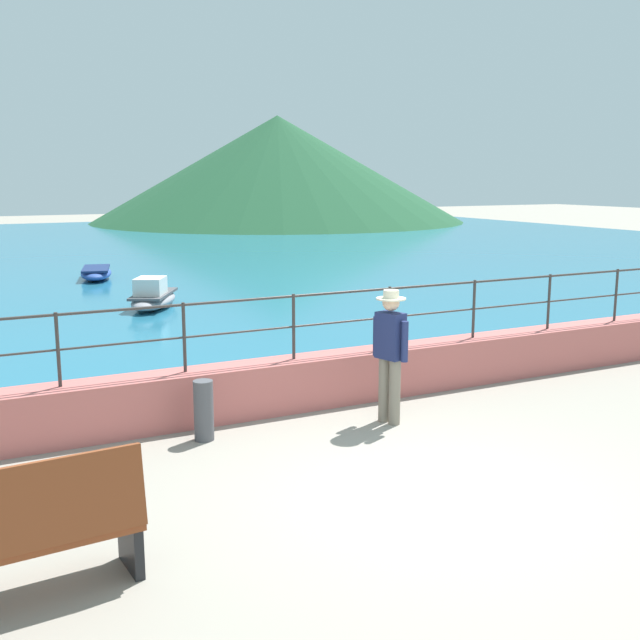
{
  "coord_description": "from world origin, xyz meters",
  "views": [
    {
      "loc": [
        -4.22,
        -5.89,
        3.16
      ],
      "look_at": [
        0.66,
        3.7,
        1.1
      ],
      "focal_mm": 42.18,
      "sensor_mm": 36.0,
      "label": 1
    }
  ],
  "objects": [
    {
      "name": "railing",
      "position": [
        0.0,
        3.2,
        1.31
      ],
      "size": [
        18.44,
        0.04,
        0.9
      ],
      "color": "#383330",
      "rests_on": "promenade_wall"
    },
    {
      "name": "promenade_wall",
      "position": [
        0.0,
        3.2,
        0.35
      ],
      "size": [
        20.0,
        0.56,
        0.7
      ],
      "primitive_type": "cube",
      "color": "#BC605B",
      "rests_on": "ground"
    },
    {
      "name": "lake_water",
      "position": [
        0.0,
        25.84,
        0.03
      ],
      "size": [
        64.0,
        44.32,
        0.06
      ],
      "primitive_type": "cube",
      "color": "#236B89",
      "rests_on": "ground"
    },
    {
      "name": "ground_plane",
      "position": [
        0.0,
        0.0,
        0.0
      ],
      "size": [
        120.0,
        120.0,
        0.0
      ],
      "primitive_type": "plane",
      "color": "gray"
    },
    {
      "name": "person_walking",
      "position": [
        0.84,
        2.06,
        0.98
      ],
      "size": [
        0.38,
        0.55,
        1.75
      ],
      "color": "slate",
      "rests_on": "ground"
    },
    {
      "name": "bench_main",
      "position": [
        -3.81,
        -0.3,
        0.56
      ],
      "size": [
        1.74,
        0.68,
        1.13
      ],
      "color": "brown",
      "rests_on": "ground"
    },
    {
      "name": "boat_0",
      "position": [
        0.25,
        11.72,
        0.33
      ],
      "size": [
        1.9,
        2.45,
        0.76
      ],
      "color": "gray",
      "rests_on": "lake_water"
    },
    {
      "name": "bollard",
      "position": [
        -1.52,
        2.53,
        0.37
      ],
      "size": [
        0.24,
        0.24,
        0.75
      ],
      "primitive_type": "cylinder",
      "color": "#4C4C51",
      "rests_on": "ground"
    },
    {
      "name": "boat_1",
      "position": [
        0.01,
        17.58,
        0.26
      ],
      "size": [
        1.41,
        2.45,
        0.36
      ],
      "color": "#2D4C9E",
      "rests_on": "lake_water"
    },
    {
      "name": "hill_main",
      "position": [
        17.31,
        42.99,
        3.64
      ],
      "size": [
        25.98,
        25.98,
        7.28
      ],
      "primitive_type": "cone",
      "color": "#1E4C2D",
      "rests_on": "ground"
    }
  ]
}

